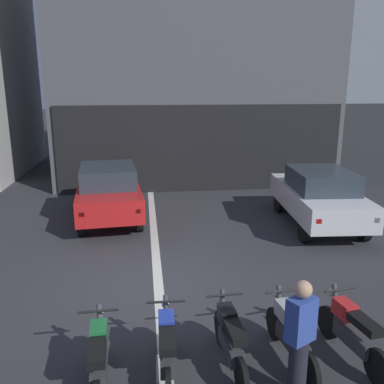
# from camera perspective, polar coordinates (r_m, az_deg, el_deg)

# --- Properties ---
(ground_plane) EXTENTS (120.00, 120.00, 0.00)m
(ground_plane) POSITION_cam_1_polar(r_m,az_deg,el_deg) (8.69, -4.62, -12.54)
(ground_plane) COLOR #333338
(lane_centre_line) EXTENTS (0.20, 18.00, 0.01)m
(lane_centre_line) POSITION_cam_1_polar(r_m,az_deg,el_deg) (14.29, -5.57, -1.48)
(lane_centre_line) COLOR silver
(lane_centre_line) RESTS_ON ground
(building_mid_block) EXTENTS (10.98, 9.08, 11.20)m
(building_mid_block) POSITION_cam_1_polar(r_m,az_deg,el_deg) (19.90, -0.54, 19.36)
(building_mid_block) COLOR #56565B
(building_mid_block) RESTS_ON ground
(building_far_right) EXTENTS (10.81, 8.87, 12.26)m
(building_far_right) POSITION_cam_1_polar(r_m,az_deg,el_deg) (22.48, 22.68, 19.12)
(building_far_right) COLOR gray
(building_far_right) RESTS_ON ground
(car_red_crossing_near) EXTENTS (2.13, 4.24, 1.64)m
(car_red_crossing_near) POSITION_cam_1_polar(r_m,az_deg,el_deg) (12.59, -11.33, 0.23)
(car_red_crossing_near) COLOR black
(car_red_crossing_near) RESTS_ON ground
(car_white_parked_kerbside) EXTENTS (2.02, 4.20, 1.64)m
(car_white_parked_kerbside) POSITION_cam_1_polar(r_m,az_deg,el_deg) (12.32, 16.96, -0.44)
(car_white_parked_kerbside) COLOR black
(car_white_parked_kerbside) RESTS_ON ground
(motorcycle_green_row_leftmost) EXTENTS (0.55, 1.67, 0.98)m
(motorcycle_green_row_leftmost) POSITION_cam_1_polar(r_m,az_deg,el_deg) (6.04, -12.58, -21.25)
(motorcycle_green_row_leftmost) COLOR black
(motorcycle_green_row_leftmost) RESTS_ON ground
(motorcycle_blue_row_left_mid) EXTENTS (0.55, 1.67, 0.98)m
(motorcycle_blue_row_left_mid) POSITION_cam_1_polar(r_m,az_deg,el_deg) (6.12, -3.44, -20.32)
(motorcycle_blue_row_left_mid) COLOR black
(motorcycle_blue_row_left_mid) RESTS_ON ground
(motorcycle_black_row_centre) EXTENTS (0.55, 1.67, 0.98)m
(motorcycle_black_row_centre) POSITION_cam_1_polar(r_m,az_deg,el_deg) (6.30, 5.21, -19.24)
(motorcycle_black_row_centre) COLOR black
(motorcycle_black_row_centre) RESTS_ON ground
(motorcycle_silver_row_right_mid) EXTENTS (0.55, 1.67, 0.98)m
(motorcycle_silver_row_right_mid) POSITION_cam_1_polar(r_m,az_deg,el_deg) (6.54, 13.34, -18.21)
(motorcycle_silver_row_right_mid) COLOR black
(motorcycle_silver_row_right_mid) RESTS_ON ground
(motorcycle_red_row_rightmost) EXTENTS (0.55, 1.66, 0.98)m
(motorcycle_red_row_rightmost) POSITION_cam_1_polar(r_m,az_deg,el_deg) (6.84, 20.96, -17.27)
(motorcycle_red_row_rightmost) COLOR black
(motorcycle_red_row_rightmost) RESTS_ON ground
(person_by_motorcycles) EXTENTS (0.42, 0.37, 1.67)m
(person_by_motorcycles) POSITION_cam_1_polar(r_m,az_deg,el_deg) (5.68, 14.48, -19.07)
(person_by_motorcycles) COLOR #23232D
(person_by_motorcycles) RESTS_ON ground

